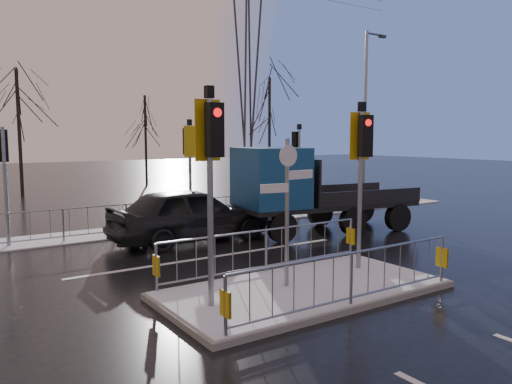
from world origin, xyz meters
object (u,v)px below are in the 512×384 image
flatbed_truck (294,189)px  car_far_lane (190,214)px  street_lamp_right (366,112)px  traffic_island (303,274)px

flatbed_truck → car_far_lane: bearing=164.9°
car_far_lane → street_lamp_right: street_lamp_right is taller
car_far_lane → street_lamp_right: (10.24, 2.52, 3.53)m
traffic_island → street_lamp_right: bearing=38.7°
traffic_island → street_lamp_right: street_lamp_right is taller
car_far_lane → street_lamp_right: 11.13m
car_far_lane → street_lamp_right: bearing=-77.9°
car_far_lane → flatbed_truck: bearing=-106.8°
traffic_island → street_lamp_right: size_ratio=0.75×
traffic_island → street_lamp_right: (10.58, 8.49, 4.00)m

